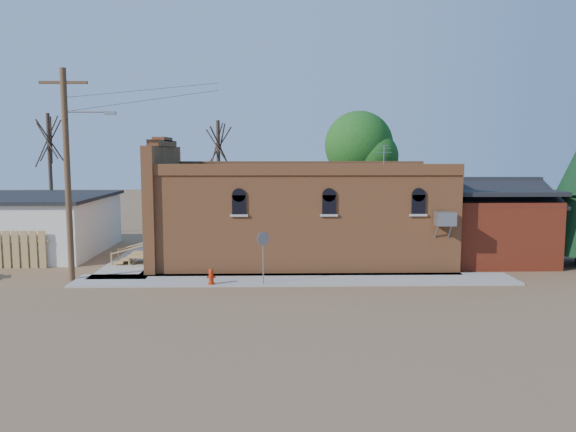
{
  "coord_description": "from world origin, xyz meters",
  "views": [
    {
      "loc": [
        0.63,
        -22.8,
        5.55
      ],
      "look_at": [
        1.23,
        4.49,
        2.4
      ],
      "focal_mm": 35.0,
      "sensor_mm": 36.0,
      "label": 1
    }
  ],
  "objects_px": {
    "brick_bar": "(296,215)",
    "stop_sign": "(263,244)",
    "utility_pole": "(69,170)",
    "trash_barrel": "(158,253)",
    "fire_hydrant": "(211,277)"
  },
  "relations": [
    {
      "from": "brick_bar",
      "to": "fire_hydrant",
      "type": "xyz_separation_m",
      "value": [
        -3.69,
        -5.5,
        -1.93
      ]
    },
    {
      "from": "brick_bar",
      "to": "utility_pole",
      "type": "bearing_deg",
      "value": -156.31
    },
    {
      "from": "utility_pole",
      "to": "trash_barrel",
      "type": "relative_size",
      "value": 11.05
    },
    {
      "from": "stop_sign",
      "to": "trash_barrel",
      "type": "relative_size",
      "value": 2.71
    },
    {
      "from": "brick_bar",
      "to": "trash_barrel",
      "type": "relative_size",
      "value": 20.14
    },
    {
      "from": "utility_pole",
      "to": "stop_sign",
      "type": "distance_m",
      "value": 8.86
    },
    {
      "from": "brick_bar",
      "to": "trash_barrel",
      "type": "xyz_separation_m",
      "value": [
        -6.94,
        -0.43,
        -1.85
      ]
    },
    {
      "from": "fire_hydrant",
      "to": "brick_bar",
      "type": "bearing_deg",
      "value": 41.47
    },
    {
      "from": "fire_hydrant",
      "to": "trash_barrel",
      "type": "distance_m",
      "value": 6.02
    },
    {
      "from": "stop_sign",
      "to": "trash_barrel",
      "type": "xyz_separation_m",
      "value": [
        -5.41,
        5.06,
        -1.29
      ]
    },
    {
      "from": "fire_hydrant",
      "to": "stop_sign",
      "type": "distance_m",
      "value": 2.56
    },
    {
      "from": "utility_pole",
      "to": "stop_sign",
      "type": "height_order",
      "value": "utility_pole"
    },
    {
      "from": "brick_bar",
      "to": "stop_sign",
      "type": "distance_m",
      "value": 5.73
    },
    {
      "from": "utility_pole",
      "to": "trash_barrel",
      "type": "distance_m",
      "value": 6.43
    },
    {
      "from": "brick_bar",
      "to": "stop_sign",
      "type": "relative_size",
      "value": 7.42
    }
  ]
}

